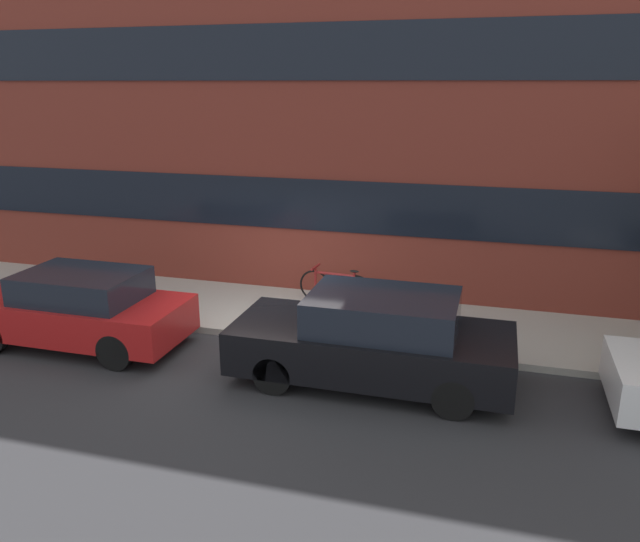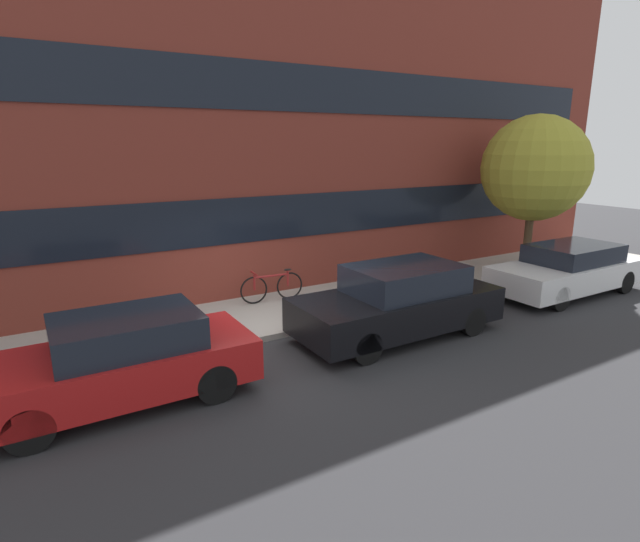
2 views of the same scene
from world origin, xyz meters
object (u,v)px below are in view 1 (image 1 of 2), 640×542
at_px(parked_car_red, 78,309).
at_px(parked_car_black, 374,339).
at_px(fire_hydrant, 137,296).
at_px(bicycle, 335,286).

xyz_separation_m(parked_car_red, parked_car_black, (5.40, 0.00, 0.03)).
height_order(parked_car_red, parked_car_black, parked_car_black).
height_order(fire_hydrant, bicycle, bicycle).
xyz_separation_m(parked_car_red, bicycle, (3.97, 3.04, -0.18)).
bearing_deg(bicycle, parked_car_black, 120.49).
distance_m(parked_car_black, fire_hydrant, 5.29).
relative_size(parked_car_red, parked_car_black, 0.92).
distance_m(parked_car_black, bicycle, 3.37).
bearing_deg(parked_car_red, parked_car_black, -180.00).
bearing_deg(parked_car_black, bicycle, -64.91).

